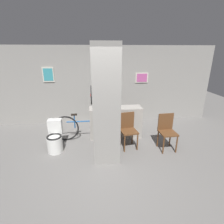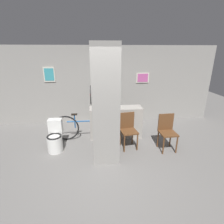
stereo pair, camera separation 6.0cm
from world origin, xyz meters
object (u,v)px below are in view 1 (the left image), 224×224
chair_near_pillar (128,128)px  bottle_tall (107,105)px  chair_by_doorway (167,130)px  toilet (55,139)px  bicycle (84,127)px

chair_near_pillar → bottle_tall: bearing=118.8°
chair_near_pillar → chair_by_doorway: same height
chair_near_pillar → bottle_tall: 0.92m
toilet → chair_near_pillar: (1.87, -0.01, 0.19)m
toilet → bottle_tall: bearing=23.7°
toilet → bicycle: (0.72, 0.51, 0.06)m
bottle_tall → bicycle: bearing=-171.2°
bottle_tall → chair_by_doorway: bearing=-29.4°
bicycle → chair_near_pillar: bearing=-24.3°
toilet → chair_by_doorway: chair_by_doorway is taller
toilet → bicycle: bicycle is taller
bicycle → bottle_tall: bearing=8.8°
toilet → chair_near_pillar: 1.88m
toilet → chair_near_pillar: size_ratio=0.84×
chair_near_pillar → bicycle: (-1.15, 0.52, -0.14)m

